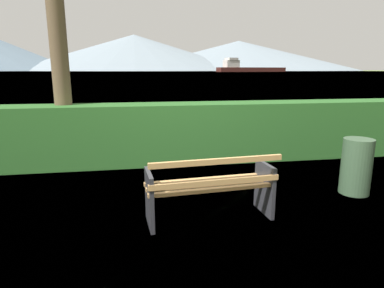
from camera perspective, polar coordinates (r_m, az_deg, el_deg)
ground_plane at (r=4.32m, az=2.93°, el=-12.63°), size 1400.00×1400.00×0.00m
water_surface at (r=310.34m, az=-9.77°, el=12.28°), size 620.00×620.00×0.00m
park_bench at (r=4.10m, az=3.24°, el=-7.64°), size 1.63×0.69×0.87m
hedge_row at (r=6.70m, az=-2.08°, el=1.97°), size 10.07×0.81×1.19m
trash_bin at (r=5.56m, az=26.63°, el=-3.49°), size 0.44×0.44×0.85m
cargo_ship_large at (r=282.29m, az=9.56°, el=12.88°), size 64.14×25.06×11.06m
distant_hills at (r=582.85m, az=-17.55°, el=15.45°), size 903.28×471.90×85.84m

